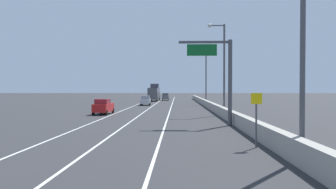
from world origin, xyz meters
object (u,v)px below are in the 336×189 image
Objects in this scene: speed_advisory_sign at (256,116)px; lamp_post_right_second at (222,63)px; lamp_post_right_near at (298,21)px; overhead_sign_gantry at (222,72)px; car_silver_2 at (146,100)px; box_truck at (154,93)px; lamp_post_right_third at (205,73)px; car_gray_0 at (165,97)px; car_red_1 at (103,107)px.

lamp_post_right_second is at bearing 86.92° from speed_advisory_sign.
lamp_post_right_near reaches higher than speed_advisory_sign.
car_silver_2 is (-10.02, 33.54, -3.80)m from overhead_sign_gantry.
lamp_post_right_second is at bearing 89.95° from lamp_post_right_near.
box_truck is at bearing 89.70° from car_silver_2.
lamp_post_right_third reaches higher than car_silver_2.
overhead_sign_gantry is 1.63× the size of car_gray_0.
lamp_post_right_second reaches higher than car_gray_0.
car_gray_0 is 0.52× the size of box_truck.
speed_advisory_sign is 0.65× the size of car_gray_0.
car_gray_0 is (-8.71, 73.18, -5.33)m from lamp_post_right_near.
box_truck is (3.28, 42.76, 1.10)m from car_red_1.
car_silver_2 is at bearing -96.27° from car_gray_0.
lamp_post_right_second is 2.52× the size of car_red_1.
overhead_sign_gantry reaches higher than car_red_1.
car_gray_0 is (-7.57, 70.34, -0.77)m from speed_advisory_sign.
car_red_1 is (-14.76, 25.17, -5.36)m from lamp_post_right_near.
car_red_1 is (-14.78, 0.79, -5.36)m from lamp_post_right_second.
car_silver_2 is (3.17, 21.70, -0.04)m from car_red_1.
speed_advisory_sign is 5.49m from lamp_post_right_near.
lamp_post_right_second is 25.88m from car_silver_2.
car_silver_2 is at bearing 106.63° from overhead_sign_gantry.
car_silver_2 is 0.46× the size of box_truck.
car_red_1 is 21.93m from car_silver_2.
lamp_post_right_second is (0.02, 24.38, 0.00)m from lamp_post_right_near.
lamp_post_right_second is 49.86m from car_gray_0.
speed_advisory_sign is 0.27× the size of lamp_post_right_near.
speed_advisory_sign is 0.73× the size of car_silver_2.
lamp_post_right_third is 26.47m from car_gray_0.
overhead_sign_gantry is 11.28m from lamp_post_right_second.
lamp_post_right_third is 1.25× the size of box_truck.
speed_advisory_sign is at bearing -76.64° from car_silver_2.
car_silver_2 is at bearing 81.69° from car_red_1.
lamp_post_right_third is at bearing -59.06° from box_truck.
car_red_1 is at bearing 120.39° from lamp_post_right_near.
box_truck is (-11.49, 19.17, -4.26)m from lamp_post_right_third.
car_red_1 is (-6.06, -48.01, -0.03)m from car_gray_0.
overhead_sign_gantry is 35.21m from car_silver_2.
box_truck is at bearing 104.80° from lamp_post_right_second.
overhead_sign_gantry is 1.70× the size of car_red_1.
car_gray_0 is at bearing 109.63° from lamp_post_right_third.
lamp_post_right_second reaches higher than overhead_sign_gantry.
car_red_1 is 0.50× the size of box_truck.
box_truck is at bearing -117.88° from car_gray_0.
lamp_post_right_third is at bearing 57.95° from car_red_1.
lamp_post_right_near is at bearing -59.61° from car_red_1.
car_gray_0 is 1.04× the size of car_red_1.
lamp_post_right_near reaches higher than car_silver_2.
car_gray_0 is at bearing 83.73° from car_silver_2.
overhead_sign_gantry is at bearing 92.42° from speed_advisory_sign.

